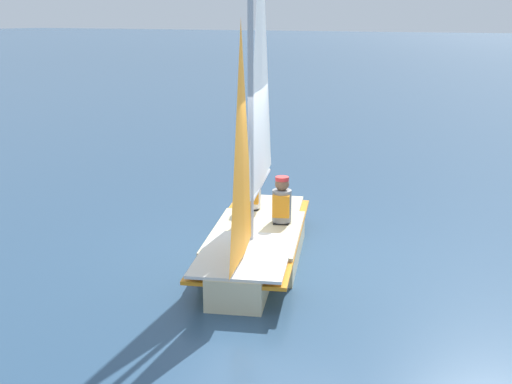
{
  "coord_description": "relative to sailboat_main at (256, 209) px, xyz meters",
  "views": [
    {
      "loc": [
        -3.97,
        8.22,
        3.56
      ],
      "look_at": [
        0.0,
        0.0,
        1.03
      ],
      "focal_mm": 45.0,
      "sensor_mm": 36.0,
      "label": 1
    }
  ],
  "objects": [
    {
      "name": "ground_plane",
      "position": [
        -0.01,
        0.02,
        -0.76
      ],
      "size": [
        260.0,
        260.0,
        0.0
      ],
      "primitive_type": "plane",
      "color": "#2D4C6B"
    },
    {
      "name": "sailboat_main",
      "position": [
        0.0,
        0.0,
        0.0
      ],
      "size": [
        2.4,
        4.09,
        5.23
      ],
      "rotation": [
        0.0,
        0.0,
        1.87
      ],
      "color": "beige",
      "rests_on": "ground_plane"
    },
    {
      "name": "sailor_helm",
      "position": [
        -0.2,
        -0.5,
        -0.13
      ],
      "size": [
        0.38,
        0.4,
        1.16
      ],
      "rotation": [
        0.0,
        0.0,
        1.87
      ],
      "color": "black",
      "rests_on": "ground_plane"
    },
    {
      "name": "sailor_crew",
      "position": [
        0.55,
        -0.96,
        -0.14
      ],
      "size": [
        0.38,
        0.4,
        1.16
      ],
      "rotation": [
        0.0,
        0.0,
        1.87
      ],
      "color": "black",
      "rests_on": "ground_plane"
    }
  ]
}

